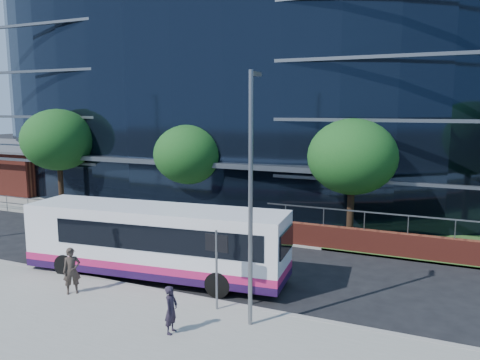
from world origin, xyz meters
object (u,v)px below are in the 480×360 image
at_px(tree_far_b, 189,155).
at_px(city_bus, 157,241).
at_px(streetlight_east, 251,193).
at_px(tree_far_c, 352,157).
at_px(pedestrian, 171,310).
at_px(tree_far_a, 58,140).
at_px(pedestrian_b, 72,271).
at_px(brick_pavilion, 21,168).
at_px(street_sign, 217,253).

bearing_deg(tree_far_b, city_bus, -67.64).
bearing_deg(streetlight_east, tree_far_c, 84.89).
relative_size(streetlight_east, pedestrian, 5.31).
height_order(tree_far_c, streetlight_east, streetlight_east).
relative_size(tree_far_a, pedestrian_b, 4.00).
distance_m(brick_pavilion, tree_far_c, 29.46).
relative_size(street_sign, pedestrian_b, 1.60).
bearing_deg(city_bus, pedestrian, -57.73).
bearing_deg(pedestrian, tree_far_a, 47.92).
bearing_deg(streetlight_east, tree_far_b, 127.63).
distance_m(street_sign, streetlight_east, 2.80).
xyz_separation_m(street_sign, city_bus, (-3.78, 2.04, -0.56)).
bearing_deg(tree_far_b, brick_pavilion, 168.12).
bearing_deg(streetlight_east, street_sign, 158.64).
bearing_deg(pedestrian_b, streetlight_east, -43.61).
distance_m(streetlight_east, pedestrian, 4.35).
bearing_deg(pedestrian_b, brick_pavilion, 95.87).
relative_size(streetlight_east, pedestrian_b, 4.58).
bearing_deg(tree_far_a, city_bus, -31.92).
bearing_deg(street_sign, streetlight_east, -21.36).
relative_size(brick_pavilion, tree_far_c, 1.32).
relative_size(brick_pavilion, city_bus, 0.76).
bearing_deg(pedestrian, pedestrian_b, 71.75).
bearing_deg(pedestrian, street_sign, -18.47).
bearing_deg(streetlight_east, pedestrian_b, -176.96).
height_order(tree_far_b, streetlight_east, streetlight_east).
height_order(streetlight_east, city_bus, streetlight_east).
height_order(tree_far_c, city_bus, tree_far_c).
height_order(city_bus, pedestrian_b, city_bus).
distance_m(brick_pavilion, tree_far_a, 10.48).
distance_m(brick_pavilion, city_bus, 26.20).
xyz_separation_m(tree_far_b, tree_far_c, (10.00, -0.50, 0.33)).
distance_m(street_sign, tree_far_a, 20.63).
relative_size(street_sign, tree_far_c, 0.43).
bearing_deg(brick_pavilion, street_sign, -29.65).
bearing_deg(pedestrian_b, street_sign, -36.86).
height_order(brick_pavilion, pedestrian, brick_pavilion).
bearing_deg(street_sign, tree_far_a, 148.83).
bearing_deg(street_sign, tree_far_c, 76.71).
relative_size(streetlight_east, city_bus, 0.71).
bearing_deg(pedestrian, tree_far_b, 22.63).
xyz_separation_m(streetlight_east, pedestrian_b, (-7.07, -0.38, -3.42)).
xyz_separation_m(tree_far_c, pedestrian, (-3.00, -12.72, -3.63)).
xyz_separation_m(street_sign, pedestrian_b, (-5.57, -0.96, -1.13)).
distance_m(tree_far_a, streetlight_east, 22.05).
relative_size(street_sign, streetlight_east, 0.35).
bearing_deg(streetlight_east, brick_pavilion, 150.76).
bearing_deg(tree_far_a, tree_far_b, 2.86).
bearing_deg(tree_far_a, brick_pavilion, 153.45).
height_order(street_sign, streetlight_east, streetlight_east).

